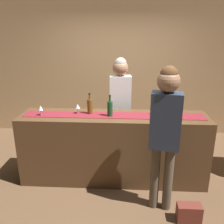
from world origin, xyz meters
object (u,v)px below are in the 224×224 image
handbag (189,213)px  wine_bottle_green (110,108)px  wine_bottle_clear (161,108)px  wine_glass_mid_counter (78,107)px  wine_bottle_amber (90,106)px  wine_glass_near_customer (41,108)px  customer_sipping (165,125)px  bartender (120,99)px

handbag → wine_bottle_green: bearing=140.1°
wine_bottle_clear → wine_glass_mid_counter: wine_bottle_clear is taller
wine_bottle_clear → wine_bottle_amber: bearing=178.1°
wine_glass_near_customer → customer_sipping: (1.63, -0.56, 0.01)m
wine_glass_near_customer → customer_sipping: bearing=-19.0°
wine_glass_mid_counter → handbag: (1.44, -0.90, -0.99)m
wine_bottle_amber → wine_glass_near_customer: size_ratio=2.10×
wine_bottle_clear → customer_sipping: customer_sipping is taller
wine_bottle_clear → bartender: (-0.58, 0.56, -0.03)m
wine_bottle_amber → handbag: bearing=-35.5°
wine_bottle_clear → wine_glass_mid_counter: (-1.17, 0.03, -0.01)m
bartender → wine_bottle_amber: bearing=47.5°
wine_bottle_clear → handbag: (0.27, -0.87, -1.00)m
wine_bottle_clear → wine_glass_mid_counter: 1.17m
wine_bottle_amber → customer_sipping: customer_sipping is taller
handbag → wine_bottle_clear: bearing=107.1°
wine_glass_mid_counter → customer_sipping: size_ratio=0.08×
wine_bottle_amber → wine_bottle_green: same height
wine_glass_near_customer → handbag: (1.93, -0.79, -0.99)m
wine_bottle_amber → customer_sipping: bearing=-35.3°
wine_glass_mid_counter → bartender: bartender is taller
bartender → customer_sipping: 1.32m
wine_glass_near_customer → wine_bottle_green: bearing=1.5°
wine_glass_mid_counter → customer_sipping: bearing=-30.8°
wine_bottle_clear → wine_glass_near_customer: size_ratio=2.10×
wine_bottle_green → customer_sipping: (0.66, -0.59, 0.00)m
wine_bottle_green → handbag: 1.61m
wine_bottle_green → customer_sipping: customer_sipping is taller
wine_glass_near_customer → wine_glass_mid_counter: bearing=12.7°
bartender → handbag: bartender is taller
customer_sipping → handbag: 1.07m
wine_bottle_clear → wine_bottle_amber: same height
wine_glass_near_customer → handbag: wine_glass_near_customer is taller
wine_bottle_clear → customer_sipping: bearing=-93.5°
wine_bottle_clear → bartender: size_ratio=0.17×
wine_glass_mid_counter → bartender: (0.59, 0.53, -0.02)m
wine_bottle_clear → wine_bottle_amber: 0.99m
bartender → handbag: 1.93m
wine_bottle_clear → customer_sipping: size_ratio=0.17×
wine_glass_near_customer → bartender: (1.09, 0.64, -0.02)m
wine_glass_mid_counter → handbag: wine_glass_mid_counter is taller
wine_bottle_amber → customer_sipping: size_ratio=0.17×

